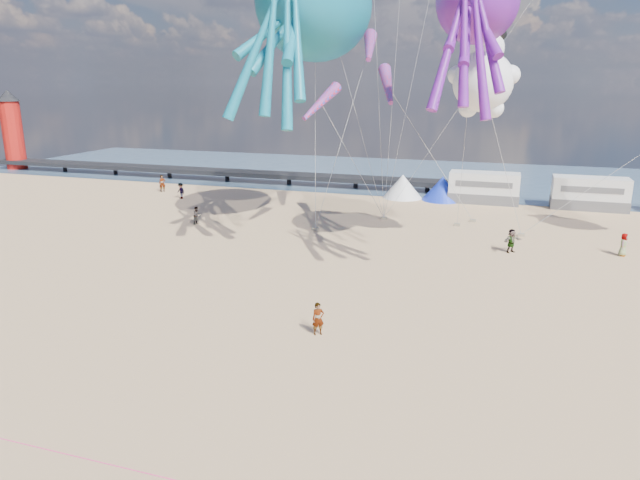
{
  "coord_description": "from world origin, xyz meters",
  "views": [
    {
      "loc": [
        7.8,
        -17.41,
        11.49
      ],
      "look_at": [
        0.17,
        6.0,
        4.65
      ],
      "focal_mm": 32.0,
      "sensor_mm": 36.0,
      "label": 1
    }
  ],
  "objects_px": {
    "standing_person": "(318,319)",
    "tent_blue": "(442,188)",
    "tent_white": "(403,186)",
    "windsock_mid": "(387,85)",
    "sandbag_c": "(521,235)",
    "beachgoer_1": "(197,215)",
    "windsock_left": "(370,47)",
    "beachgoer_5": "(162,183)",
    "sandbag_d": "(473,221)",
    "lighthouse": "(13,135)",
    "kite_octopus_teal": "(315,5)",
    "kite_panda": "(483,82)",
    "sandbag_e": "(384,218)",
    "beachgoer_2": "(181,191)",
    "kite_octopus_purple": "(478,2)",
    "sandbag_b": "(457,225)",
    "motorhome_1": "(590,193)",
    "sandbag_a": "(315,229)",
    "beachgoer_6": "(623,245)",
    "windsock_right": "(321,102)",
    "beachgoer_4": "(511,241)",
    "motorhome_0": "(484,188)"
  },
  "relations": [
    {
      "from": "standing_person",
      "to": "tent_blue",
      "type": "bearing_deg",
      "value": 54.39
    },
    {
      "from": "tent_white",
      "to": "windsock_mid",
      "type": "relative_size",
      "value": 0.71
    },
    {
      "from": "sandbag_c",
      "to": "beachgoer_1",
      "type": "bearing_deg",
      "value": -170.69
    },
    {
      "from": "windsock_left",
      "to": "sandbag_c",
      "type": "bearing_deg",
      "value": -17.6
    },
    {
      "from": "beachgoer_5",
      "to": "sandbag_d",
      "type": "bearing_deg",
      "value": -42.04
    },
    {
      "from": "lighthouse",
      "to": "windsock_left",
      "type": "xyz_separation_m",
      "value": [
        52.82,
        -15.05,
        9.67
      ]
    },
    {
      "from": "sandbag_c",
      "to": "kite_octopus_teal",
      "type": "xyz_separation_m",
      "value": [
        -15.66,
        -3.17,
        16.77
      ]
    },
    {
      "from": "standing_person",
      "to": "kite_panda",
      "type": "height_order",
      "value": "kite_panda"
    },
    {
      "from": "beachgoer_5",
      "to": "sandbag_e",
      "type": "bearing_deg",
      "value": -47.16
    },
    {
      "from": "beachgoer_1",
      "to": "sandbag_d",
      "type": "bearing_deg",
      "value": -59.94
    },
    {
      "from": "beachgoer_2",
      "to": "kite_octopus_purple",
      "type": "relative_size",
      "value": 0.14
    },
    {
      "from": "tent_white",
      "to": "sandbag_b",
      "type": "xyz_separation_m",
      "value": [
        6.42,
        -10.45,
        -1.09
      ]
    },
    {
      "from": "motorhome_1",
      "to": "standing_person",
      "type": "height_order",
      "value": "motorhome_1"
    },
    {
      "from": "lighthouse",
      "to": "sandbag_a",
      "type": "relative_size",
      "value": 18.0
    },
    {
      "from": "tent_white",
      "to": "sandbag_c",
      "type": "bearing_deg",
      "value": -47.05
    },
    {
      "from": "beachgoer_1",
      "to": "sandbag_c",
      "type": "bearing_deg",
      "value": -70.47
    },
    {
      "from": "beachgoer_6",
      "to": "kite_panda",
      "type": "relative_size",
      "value": 0.23
    },
    {
      "from": "windsock_mid",
      "to": "windsock_right",
      "type": "bearing_deg",
      "value": -174.04
    },
    {
      "from": "tent_blue",
      "to": "beachgoer_2",
      "type": "height_order",
      "value": "tent_blue"
    },
    {
      "from": "windsock_mid",
      "to": "sandbag_d",
      "type": "bearing_deg",
      "value": 23.99
    },
    {
      "from": "kite_octopus_teal",
      "to": "windsock_left",
      "type": "xyz_separation_m",
      "value": [
        3.06,
        4.39,
        -2.71
      ]
    },
    {
      "from": "kite_octopus_purple",
      "to": "motorhome_1",
      "type": "bearing_deg",
      "value": 44.96
    },
    {
      "from": "beachgoer_5",
      "to": "sandbag_b",
      "type": "xyz_separation_m",
      "value": [
        31.77,
        -5.76,
        -0.79
      ]
    },
    {
      "from": "windsock_mid",
      "to": "beachgoer_4",
      "type": "bearing_deg",
      "value": -32.93
    },
    {
      "from": "kite_octopus_purple",
      "to": "windsock_right",
      "type": "relative_size",
      "value": 2.46
    },
    {
      "from": "beachgoer_2",
      "to": "sandbag_d",
      "type": "relative_size",
      "value": 3.23
    },
    {
      "from": "sandbag_c",
      "to": "windsock_mid",
      "type": "xyz_separation_m",
      "value": [
        -10.39,
        -2.09,
        11.14
      ]
    },
    {
      "from": "beachgoer_5",
      "to": "sandbag_b",
      "type": "distance_m",
      "value": 32.3
    },
    {
      "from": "motorhome_0",
      "to": "beachgoer_1",
      "type": "height_order",
      "value": "motorhome_0"
    },
    {
      "from": "sandbag_a",
      "to": "sandbag_e",
      "type": "relative_size",
      "value": 1.0
    },
    {
      "from": "beachgoer_6",
      "to": "windsock_mid",
      "type": "xyz_separation_m",
      "value": [
        -16.9,
        1.17,
        10.45
      ]
    },
    {
      "from": "beachgoer_2",
      "to": "beachgoer_5",
      "type": "bearing_deg",
      "value": 167.04
    },
    {
      "from": "kite_octopus_teal",
      "to": "beachgoer_5",
      "type": "bearing_deg",
      "value": 161.78
    },
    {
      "from": "kite_octopus_purple",
      "to": "windsock_left",
      "type": "bearing_deg",
      "value": 114.76
    },
    {
      "from": "motorhome_0",
      "to": "tent_white",
      "type": "xyz_separation_m",
      "value": [
        -8.0,
        0.0,
        -0.3
      ]
    },
    {
      "from": "tent_blue",
      "to": "windsock_left",
      "type": "bearing_deg",
      "value": -115.09
    },
    {
      "from": "tent_blue",
      "to": "beachgoer_5",
      "type": "distance_m",
      "value": 29.73
    },
    {
      "from": "beachgoer_6",
      "to": "motorhome_0",
      "type": "bearing_deg",
      "value": 53.7
    },
    {
      "from": "standing_person",
      "to": "windsock_right",
      "type": "height_order",
      "value": "windsock_right"
    },
    {
      "from": "standing_person",
      "to": "windsock_right",
      "type": "relative_size",
      "value": 0.34
    },
    {
      "from": "beachgoer_1",
      "to": "beachgoer_4",
      "type": "distance_m",
      "value": 25.02
    },
    {
      "from": "standing_person",
      "to": "beachgoer_1",
      "type": "relative_size",
      "value": 1.06
    },
    {
      "from": "tent_white",
      "to": "windsock_mid",
      "type": "xyz_separation_m",
      "value": [
        1.03,
        -14.36,
        10.05
      ]
    },
    {
      "from": "sandbag_c",
      "to": "sandbag_e",
      "type": "bearing_deg",
      "value": 168.85
    },
    {
      "from": "beachgoer_4",
      "to": "windsock_left",
      "type": "distance_m",
      "value": 18.8
    },
    {
      "from": "tent_white",
      "to": "motorhome_0",
      "type": "bearing_deg",
      "value": 0.0
    },
    {
      "from": "motorhome_0",
      "to": "sandbag_b",
      "type": "relative_size",
      "value": 13.2
    },
    {
      "from": "beachgoer_6",
      "to": "windsock_mid",
      "type": "bearing_deg",
      "value": 107.15
    },
    {
      "from": "windsock_mid",
      "to": "sandbag_e",
      "type": "bearing_deg",
      "value": 83.41
    },
    {
      "from": "beachgoer_1",
      "to": "sandbag_b",
      "type": "bearing_deg",
      "value": -63.56
    }
  ]
}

